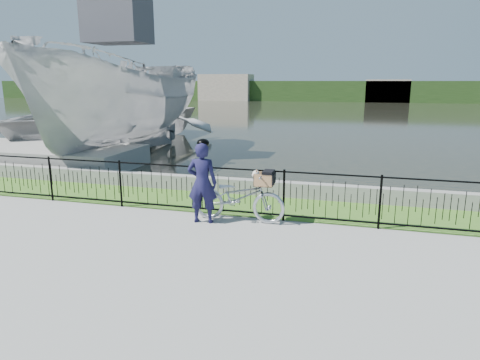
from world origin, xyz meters
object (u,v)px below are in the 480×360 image
(dock, at_px, (9,154))
(cyclist, at_px, (202,182))
(bicycle_rig, at_px, (239,197))
(boat_far, at_px, (102,118))
(boat_near, at_px, (122,103))

(dock, distance_m, cyclist, 10.36)
(dock, distance_m, bicycle_rig, 10.89)
(cyclist, relative_size, boat_far, 0.14)
(dock, xyz_separation_m, boat_far, (0.15, 5.90, 0.84))
(bicycle_rig, distance_m, boat_near, 9.17)
(cyclist, bearing_deg, boat_near, 131.06)
(bicycle_rig, xyz_separation_m, boat_far, (-9.90, 10.08, 0.64))
(dock, xyz_separation_m, bicycle_rig, (10.06, -4.18, 0.20))
(cyclist, xyz_separation_m, boat_far, (-9.17, 10.37, 0.29))
(bicycle_rig, xyz_separation_m, cyclist, (-0.73, -0.29, 0.35))
(boat_far, bearing_deg, dock, -91.50)
(dock, distance_m, boat_near, 4.55)
(cyclist, xyz_separation_m, boat_near, (-5.73, 6.58, 1.28))
(bicycle_rig, relative_size, cyclist, 1.13)
(bicycle_rig, bearing_deg, boat_near, 135.77)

